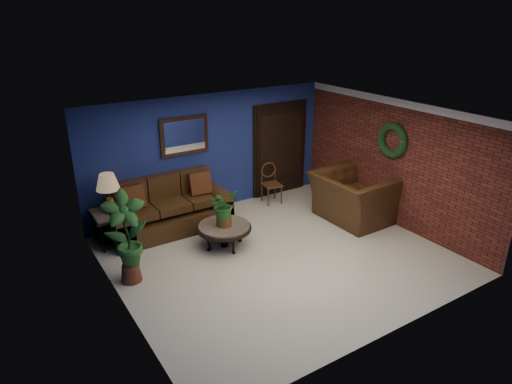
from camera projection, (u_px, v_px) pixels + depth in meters
floor at (279, 256)px, 8.09m from camera, size 5.50×5.50×0.00m
wall_back at (211, 153)px, 9.57m from camera, size 5.50×0.04×2.50m
wall_left at (116, 231)px, 6.25m from camera, size 0.04×5.00×2.50m
wall_right_brick at (394, 163)px, 8.99m from camera, size 0.04×5.00×2.50m
ceiling at (281, 117)px, 7.15m from camera, size 5.50×5.00×0.02m
crown_molding at (400, 103)px, 8.53m from camera, size 0.03×5.00×0.14m
wall_mirror at (184, 136)px, 9.07m from camera, size 1.02×0.06×0.77m
closet_door at (280, 150)px, 10.50m from camera, size 1.44×0.06×2.18m
wreath at (392, 140)px, 8.83m from camera, size 0.16×0.72×0.72m
sofa at (168, 212)px, 8.99m from camera, size 2.35×1.02×1.06m
coffee_table at (224, 228)px, 8.28m from camera, size 0.99×0.99×0.43m
end_table at (112, 219)px, 8.36m from camera, size 0.71×0.71×0.64m
table_lamp at (108, 188)px, 8.13m from camera, size 0.42×0.42×0.70m
side_chair at (271, 180)px, 10.18m from camera, size 0.44×0.44×0.90m
armchair at (353, 197)px, 9.31m from camera, size 1.33×1.51×0.97m
coffee_plant at (224, 206)px, 8.12m from camera, size 0.58×0.52×0.69m
floor_plant at (329, 183)px, 10.19m from camera, size 0.40×0.33×0.85m
tall_plant at (127, 234)px, 7.05m from camera, size 0.72×0.53×1.53m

